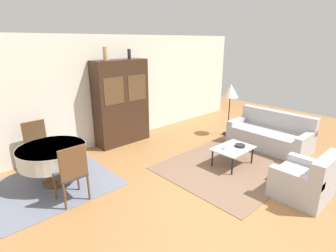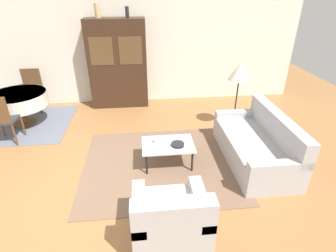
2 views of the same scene
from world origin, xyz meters
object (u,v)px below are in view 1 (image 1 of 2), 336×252
at_px(bowl, 240,146).
at_px(vase_tall, 106,53).
at_px(dining_table, 52,155).
at_px(vase_short, 129,54).
at_px(dining_chair_near, 72,171).
at_px(display_cabinet, 121,103).
at_px(floor_lamp, 230,92).
at_px(cup, 225,147).
at_px(coffee_table, 233,149).
at_px(armchair, 306,181).
at_px(dining_chair_far, 37,143).
at_px(couch, 270,135).

height_order(bowl, vase_tall, vase_tall).
bearing_deg(dining_table, vase_short, 20.74).
distance_m(dining_chair_near, vase_tall, 3.01).
height_order(display_cabinet, dining_table, display_cabinet).
bearing_deg(vase_tall, floor_lamp, -28.19).
bearing_deg(vase_short, cup, -80.49).
relative_size(coffee_table, vase_tall, 2.86).
bearing_deg(vase_tall, armchair, -74.73).
height_order(dining_chair_near, floor_lamp, floor_lamp).
bearing_deg(display_cabinet, floor_lamp, -31.38).
bearing_deg(armchair, dining_chair_near, 139.20).
xyz_separation_m(armchair, bowl, (0.28, 1.46, 0.12)).
bearing_deg(bowl, vase_short, 105.85).
bearing_deg(dining_chair_far, dining_table, 90.00).
xyz_separation_m(couch, vase_tall, (-2.86, 2.78, 1.97)).
height_order(couch, floor_lamp, floor_lamp).
height_order(armchair, dining_table, armchair).
height_order(couch, armchair, couch).
xyz_separation_m(coffee_table, dining_chair_far, (-3.06, 2.65, 0.21)).
bearing_deg(dining_table, display_cabinet, 23.42).
bearing_deg(armchair, dining_table, 131.19).
bearing_deg(vase_short, dining_table, -159.26).
relative_size(display_cabinet, vase_tall, 6.97).
bearing_deg(cup, vase_short, 99.51).
xyz_separation_m(coffee_table, dining_table, (-3.06, 1.83, 0.22)).
bearing_deg(vase_tall, dining_chair_far, -176.86).
xyz_separation_m(coffee_table, vase_short, (-0.64, 2.74, 1.88)).
relative_size(display_cabinet, dining_chair_far, 2.12).
distance_m(armchair, dining_chair_far, 5.11).
bearing_deg(display_cabinet, cup, -74.24).
distance_m(coffee_table, floor_lamp, 2.16).
height_order(cup, bowl, cup).
bearing_deg(armchair, vase_short, 96.84).
distance_m(dining_chair_near, vase_short, 3.42).
bearing_deg(floor_lamp, cup, -147.20).
xyz_separation_m(cup, vase_short, (-0.45, 2.67, 1.80)).
bearing_deg(dining_chair_far, display_cabinet, -177.40).
bearing_deg(dining_chair_far, vase_tall, -176.86).
height_order(armchair, bowl, armchair).
relative_size(dining_table, floor_lamp, 0.83).
height_order(coffee_table, cup, cup).
distance_m(armchair, bowl, 1.50).
height_order(coffee_table, dining_chair_near, dining_chair_near).
height_order(dining_table, vase_short, vase_short).
xyz_separation_m(floor_lamp, bowl, (-1.41, -1.27, -0.79)).
bearing_deg(cup, dining_chair_near, 161.99).
bearing_deg(dining_chair_near, bowl, -18.36).
relative_size(dining_table, vase_short, 5.03).
height_order(armchair, dining_chair_near, dining_chair_near).
xyz_separation_m(dining_table, dining_chair_far, (-0.00, 0.82, -0.01)).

